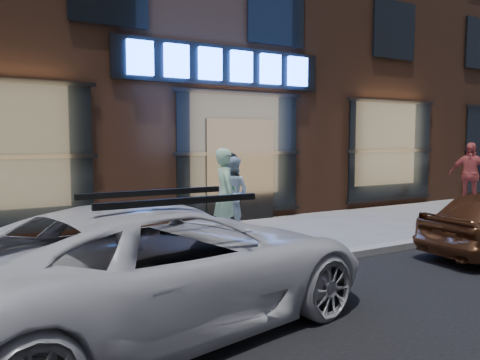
{
  "coord_description": "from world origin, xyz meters",
  "views": [
    {
      "loc": [
        -5.43,
        -5.66,
        1.93
      ],
      "look_at": [
        -1.33,
        1.6,
        1.2
      ],
      "focal_mm": 35.0,
      "sensor_mm": 36.0,
      "label": 1
    }
  ],
  "objects_px": {
    "man_bowtie": "(225,195)",
    "man_cap": "(232,193)",
    "white_suv": "(166,265)",
    "passerby": "(469,174)"
  },
  "relations": [
    {
      "from": "man_bowtie",
      "to": "man_cap",
      "type": "height_order",
      "value": "man_bowtie"
    },
    {
      "from": "man_bowtie",
      "to": "man_cap",
      "type": "bearing_deg",
      "value": -23.32
    },
    {
      "from": "passerby",
      "to": "white_suv",
      "type": "relative_size",
      "value": 0.39
    },
    {
      "from": "man_bowtie",
      "to": "passerby",
      "type": "distance_m",
      "value": 8.24
    },
    {
      "from": "man_bowtie",
      "to": "white_suv",
      "type": "relative_size",
      "value": 0.38
    },
    {
      "from": "man_bowtie",
      "to": "passerby",
      "type": "bearing_deg",
      "value": -73.54
    },
    {
      "from": "man_cap",
      "to": "white_suv",
      "type": "height_order",
      "value": "man_cap"
    },
    {
      "from": "man_bowtie",
      "to": "white_suv",
      "type": "bearing_deg",
      "value": 156.33
    },
    {
      "from": "passerby",
      "to": "white_suv",
      "type": "bearing_deg",
      "value": -98.05
    },
    {
      "from": "passerby",
      "to": "white_suv",
      "type": "height_order",
      "value": "passerby"
    }
  ]
}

